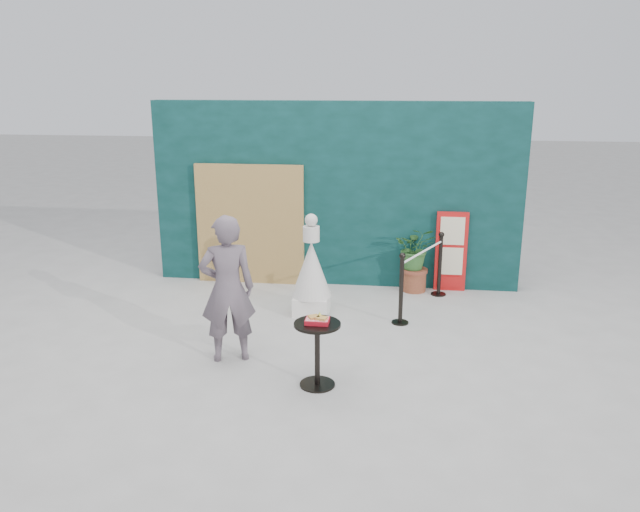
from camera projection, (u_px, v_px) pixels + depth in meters
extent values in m
plane|color=#ADAAA5|center=(307.00, 361.00, 7.63)|extent=(60.00, 60.00, 0.00)
cube|color=#092A27|center=(335.00, 195.00, 10.22)|extent=(6.00, 0.30, 3.00)
cube|color=tan|center=(250.00, 225.00, 10.33)|extent=(1.80, 0.08, 2.00)
imported|color=#62545F|center=(227.00, 289.00, 7.45)|extent=(0.77, 0.63, 1.81)
cube|color=red|center=(451.00, 252.00, 10.04)|extent=(0.50, 0.06, 1.30)
cube|color=beige|center=(452.00, 231.00, 9.91)|extent=(0.38, 0.02, 0.45)
cube|color=beige|center=(451.00, 261.00, 10.04)|extent=(0.38, 0.02, 0.45)
cube|color=red|center=(449.00, 282.00, 10.14)|extent=(0.38, 0.02, 0.18)
cube|color=white|center=(312.00, 304.00, 9.15)|extent=(0.50, 0.50, 0.27)
cone|color=silver|center=(311.00, 269.00, 9.00)|extent=(0.58, 0.58, 0.82)
cylinder|color=silver|center=(311.00, 234.00, 8.86)|extent=(0.24, 0.24, 0.22)
sphere|color=silver|center=(311.00, 220.00, 8.81)|extent=(0.18, 0.18, 0.18)
cylinder|color=black|center=(317.00, 384.00, 7.02)|extent=(0.40, 0.40, 0.02)
cylinder|color=black|center=(317.00, 356.00, 6.93)|extent=(0.06, 0.06, 0.72)
cylinder|color=black|center=(317.00, 324.00, 6.82)|extent=(0.52, 0.52, 0.03)
cube|color=red|center=(317.00, 321.00, 6.81)|extent=(0.26, 0.19, 0.05)
cube|color=red|center=(317.00, 319.00, 6.81)|extent=(0.24, 0.17, 0.00)
cube|color=#BE8D45|center=(314.00, 317.00, 6.82)|extent=(0.15, 0.14, 0.02)
cube|color=#C58948|center=(322.00, 318.00, 6.78)|extent=(0.13, 0.13, 0.02)
cone|color=#D3D839|center=(320.00, 314.00, 6.84)|extent=(0.06, 0.06, 0.06)
cylinder|color=brown|center=(414.00, 281.00, 10.13)|extent=(0.38, 0.38, 0.32)
cylinder|color=#974F31|center=(414.00, 270.00, 10.08)|extent=(0.42, 0.42, 0.05)
imported|color=#2E5E28|center=(415.00, 248.00, 9.98)|extent=(0.63, 0.55, 0.70)
cylinder|color=black|center=(400.00, 322.00, 8.81)|extent=(0.24, 0.24, 0.02)
cylinder|color=black|center=(401.00, 291.00, 8.68)|extent=(0.06, 0.06, 0.96)
sphere|color=black|center=(402.00, 256.00, 8.55)|extent=(0.09, 0.09, 0.09)
cylinder|color=black|center=(438.00, 294.00, 9.98)|extent=(0.24, 0.24, 0.02)
cylinder|color=black|center=(440.00, 266.00, 9.85)|extent=(0.06, 0.06, 0.96)
sphere|color=black|center=(442.00, 235.00, 9.71)|extent=(0.09, 0.09, 0.09)
cylinder|color=silver|center=(423.00, 252.00, 9.16)|extent=(0.63, 1.31, 0.03)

